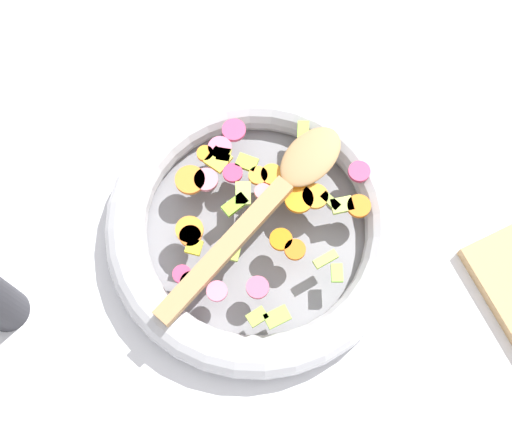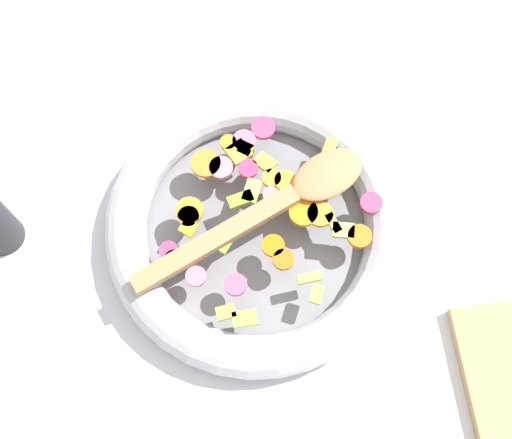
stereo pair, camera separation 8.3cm
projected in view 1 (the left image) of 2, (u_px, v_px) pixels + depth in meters
ground_plane at (256, 233)px, 0.87m from camera, size 4.00×4.00×0.00m
skillet at (256, 227)px, 0.85m from camera, size 0.36×0.36×0.05m
chopped_vegetables at (253, 207)px, 0.83m from camera, size 0.27×0.25×0.01m
wooden_spoon at (270, 200)px, 0.82m from camera, size 0.29×0.16×0.01m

